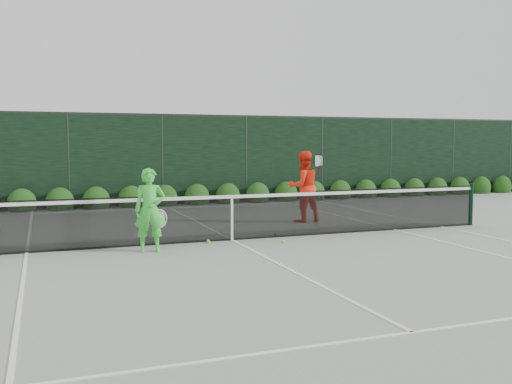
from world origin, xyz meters
name	(u,v)px	position (x,y,z in m)	size (l,w,h in m)	color
ground	(232,240)	(0.00, 0.00, 0.00)	(80.00, 80.00, 0.00)	gray
tennis_net	(231,216)	(-0.02, 0.00, 0.53)	(12.90, 0.10, 1.07)	black
player_woman	(150,210)	(-1.87, -0.66, 0.80)	(0.67, 0.47, 1.61)	green
player_man	(303,187)	(2.66, 2.05, 0.94)	(0.98, 0.77, 1.88)	#FB3015
court_lines	(232,240)	(0.00, 0.00, 0.01)	(11.03, 23.83, 0.01)	white
windscreen_fence	(282,177)	(0.00, -2.71, 1.51)	(32.00, 21.07, 3.06)	black
hedge_row	(165,199)	(0.00, 7.15, 0.23)	(31.66, 0.65, 0.94)	#19380F
tennis_balls	(244,240)	(0.21, -0.20, 0.03)	(1.76, 1.02, 0.07)	#BCE031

